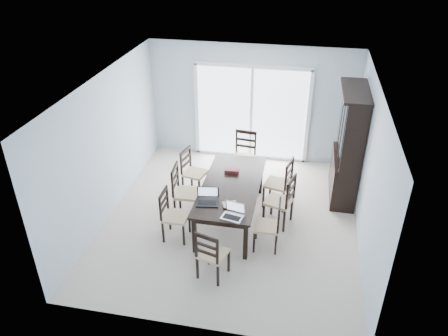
{
  "coord_description": "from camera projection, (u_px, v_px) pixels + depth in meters",
  "views": [
    {
      "loc": [
        1.13,
        -6.4,
        4.84
      ],
      "look_at": [
        -0.13,
        0.0,
        1.08
      ],
      "focal_mm": 35.0,
      "sensor_mm": 36.0,
      "label": 1
    }
  ],
  "objects": [
    {
      "name": "wall_left",
      "position": [
        107.0,
        146.0,
        7.78
      ],
      "size": [
        0.02,
        5.0,
        2.6
      ],
      "primitive_type": "cube",
      "color": "#ABBDCC",
      "rests_on": "floor"
    },
    {
      "name": "chair_left_mid",
      "position": [
        182.0,
        186.0,
        7.86
      ],
      "size": [
        0.48,
        0.47,
        1.18
      ],
      "rotation": [
        0.0,
        0.0,
        -1.51
      ],
      "color": "black",
      "rests_on": "floor"
    },
    {
      "name": "sliding_door",
      "position": [
        251.0,
        113.0,
        9.61
      ],
      "size": [
        2.52,
        0.05,
        2.18
      ],
      "color": "silver",
      "rests_on": "floor"
    },
    {
      "name": "laptop_dark",
      "position": [
        207.0,
        200.0,
        7.15
      ],
      "size": [
        0.39,
        0.3,
        0.25
      ],
      "rotation": [
        0.0,
        0.0,
        0.15
      ],
      "color": "black",
      "rests_on": "dining_table"
    },
    {
      "name": "chair_end_far",
      "position": [
        244.0,
        150.0,
        9.06
      ],
      "size": [
        0.5,
        0.51,
        1.19
      ],
      "rotation": [
        0.0,
        0.0,
        3.03
      ],
      "color": "black",
      "rests_on": "floor"
    },
    {
      "name": "chair_left_near",
      "position": [
        170.0,
        210.0,
        7.34
      ],
      "size": [
        0.42,
        0.41,
        1.07
      ],
      "rotation": [
        0.0,
        0.0,
        -1.58
      ],
      "color": "black",
      "rests_on": "floor"
    },
    {
      "name": "cell_phone",
      "position": [
        226.0,
        217.0,
        6.85
      ],
      "size": [
        0.13,
        0.1,
        0.01
      ],
      "primitive_type": "cube",
      "rotation": [
        0.0,
        0.0,
        -0.44
      ],
      "color": "black",
      "rests_on": "dining_table"
    },
    {
      "name": "chair_end_near",
      "position": [
        210.0,
        251.0,
        6.46
      ],
      "size": [
        0.49,
        0.5,
        1.05
      ],
      "rotation": [
        0.0,
        0.0,
        -0.28
      ],
      "color": "black",
      "rests_on": "floor"
    },
    {
      "name": "dining_table",
      "position": [
        231.0,
        188.0,
        7.71
      ],
      "size": [
        1.0,
        2.2,
        0.75
      ],
      "color": "black",
      "rests_on": "floor"
    },
    {
      "name": "chair_right_mid",
      "position": [
        284.0,
        196.0,
        7.62
      ],
      "size": [
        0.54,
        0.54,
        1.15
      ],
      "rotation": [
        0.0,
        0.0,
        1.29
      ],
      "color": "black",
      "rests_on": "floor"
    },
    {
      "name": "chair_right_near",
      "position": [
        272.0,
        220.0,
        7.1
      ],
      "size": [
        0.42,
        0.4,
        1.05
      ],
      "rotation": [
        0.0,
        0.0,
        1.6
      ],
      "color": "black",
      "rests_on": "floor"
    },
    {
      "name": "book_stack",
      "position": [
        229.0,
        205.0,
        7.11
      ],
      "size": [
        0.28,
        0.25,
        0.04
      ],
      "rotation": [
        0.0,
        0.0,
        0.26
      ],
      "color": "maroon",
      "rests_on": "dining_table"
    },
    {
      "name": "laptop_silver",
      "position": [
        232.0,
        215.0,
        6.8
      ],
      "size": [
        0.37,
        0.29,
        0.23
      ],
      "rotation": [
        0.0,
        0.0,
        -0.21
      ],
      "color": "#BCBCBE",
      "rests_on": "dining_table"
    },
    {
      "name": "chair_left_far",
      "position": [
        191.0,
        167.0,
        8.6
      ],
      "size": [
        0.5,
        0.49,
        1.08
      ],
      "rotation": [
        0.0,
        0.0,
        -1.81
      ],
      "color": "black",
      "rests_on": "floor"
    },
    {
      "name": "railing",
      "position": [
        261.0,
        103.0,
        11.6
      ],
      "size": [
        4.5,
        0.06,
        1.1
      ],
      "primitive_type": "cube",
      "color": "#99999E",
      "rests_on": "balcony"
    },
    {
      "name": "floor",
      "position": [
        231.0,
        219.0,
        8.05
      ],
      "size": [
        5.0,
        5.0,
        0.0
      ],
      "primitive_type": "plane",
      "color": "#BDAFA2",
      "rests_on": "ground"
    },
    {
      "name": "chair_right_far",
      "position": [
        283.0,
        178.0,
        8.13
      ],
      "size": [
        0.53,
        0.52,
        1.15
      ],
      "rotation": [
        0.0,
        0.0,
        1.34
      ],
      "color": "black",
      "rests_on": "floor"
    },
    {
      "name": "ceiling",
      "position": [
        232.0,
        84.0,
        6.75
      ],
      "size": [
        5.0,
        5.0,
        0.0
      ],
      "primitive_type": "plane",
      "rotation": [
        3.14,
        0.0,
        0.0
      ],
      "color": "white",
      "rests_on": "back_wall"
    },
    {
      "name": "china_hutch",
      "position": [
        348.0,
        147.0,
        8.24
      ],
      "size": [
        0.5,
        1.38,
        2.2
      ],
      "color": "black",
      "rests_on": "floor"
    },
    {
      "name": "game_box",
      "position": [
        232.0,
        171.0,
        8.03
      ],
      "size": [
        0.26,
        0.14,
        0.06
      ],
      "primitive_type": "cube",
      "rotation": [
        0.0,
        0.0,
        0.05
      ],
      "color": "#470E19",
      "rests_on": "dining_table"
    },
    {
      "name": "balcony",
      "position": [
        256.0,
        139.0,
        11.05
      ],
      "size": [
        4.5,
        2.0,
        0.1
      ],
      "primitive_type": "cube",
      "color": "gray",
      "rests_on": "ground"
    },
    {
      "name": "hot_tub",
      "position": [
        219.0,
        119.0,
        10.95
      ],
      "size": [
        1.97,
        1.83,
        0.87
      ],
      "rotation": [
        0.0,
        0.0,
        0.23
      ],
      "color": "brown",
      "rests_on": "balcony"
    },
    {
      "name": "wall_right",
      "position": [
        369.0,
        170.0,
        7.02
      ],
      "size": [
        0.02,
        5.0,
        2.6
      ],
      "primitive_type": "cube",
      "color": "#ABBDCC",
      "rests_on": "floor"
    },
    {
      "name": "back_wall",
      "position": [
        252.0,
        104.0,
        9.52
      ],
      "size": [
        4.5,
        0.02,
        2.6
      ],
      "primitive_type": "cube",
      "color": "#ABBDCC",
      "rests_on": "floor"
    }
  ]
}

